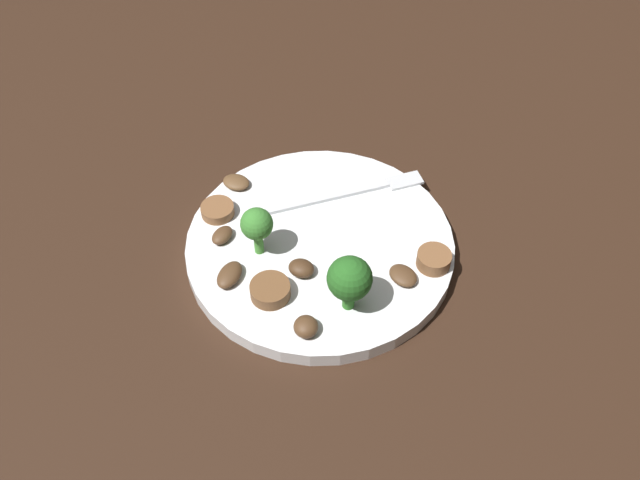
{
  "coord_description": "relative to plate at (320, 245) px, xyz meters",
  "views": [
    {
      "loc": [
        -0.05,
        -0.4,
        0.48
      ],
      "look_at": [
        0.0,
        0.0,
        0.02
      ],
      "focal_mm": 37.34,
      "sensor_mm": 36.0,
      "label": 1
    }
  ],
  "objects": [
    {
      "name": "sausage_slice_2",
      "position": [
        -0.09,
        0.05,
        0.01
      ],
      "size": [
        0.04,
        0.04,
        0.01
      ],
      "primitive_type": "cylinder",
      "rotation": [
        0.0,
        0.0,
        1.93
      ],
      "color": "brown",
      "rests_on": "plate"
    },
    {
      "name": "mushroom_4",
      "position": [
        -0.09,
        0.01,
        0.01
      ],
      "size": [
        0.03,
        0.03,
        0.01
      ],
      "primitive_type": "ellipsoid",
      "rotation": [
        0.0,
        0.0,
        4.06
      ],
      "color": "#4C331E",
      "rests_on": "plate"
    },
    {
      "name": "mushroom_3",
      "position": [
        -0.02,
        -0.04,
        0.01
      ],
      "size": [
        0.03,
        0.03,
        0.01
      ],
      "primitive_type": "ellipsoid",
      "rotation": [
        0.0,
        0.0,
        5.78
      ],
      "color": "#422B19",
      "rests_on": "plate"
    },
    {
      "name": "mushroom_2",
      "position": [
        0.07,
        -0.05,
        0.01
      ],
      "size": [
        0.03,
        0.03,
        0.01
      ],
      "primitive_type": "ellipsoid",
      "rotation": [
        0.0,
        0.0,
        5.27
      ],
      "color": "#4C331E",
      "rests_on": "plate"
    },
    {
      "name": "sausage_slice_0",
      "position": [
        0.1,
        -0.04,
        0.01
      ],
      "size": [
        0.04,
        0.04,
        0.01
      ],
      "primitive_type": "cylinder",
      "rotation": [
        0.0,
        0.0,
        1.78
      ],
      "color": "brown",
      "rests_on": "plate"
    },
    {
      "name": "ground_plane",
      "position": [
        0.0,
        0.0,
        -0.01
      ],
      "size": [
        1.4,
        1.4,
        0.0
      ],
      "primitive_type": "plane",
      "color": "black"
    },
    {
      "name": "mushroom_5",
      "position": [
        -0.02,
        -0.1,
        0.01
      ],
      "size": [
        0.02,
        0.02,
        0.01
      ],
      "primitive_type": "ellipsoid",
      "rotation": [
        0.0,
        0.0,
        3.09
      ],
      "color": "#4C331E",
      "rests_on": "plate"
    },
    {
      "name": "sausage_slice_1",
      "position": [
        -0.05,
        -0.06,
        0.01
      ],
      "size": [
        0.04,
        0.04,
        0.01
      ],
      "primitive_type": "cylinder",
      "rotation": [
        0.0,
        0.0,
        1.46
      ],
      "color": "brown",
      "rests_on": "plate"
    },
    {
      "name": "broccoli_floret_0",
      "position": [
        0.01,
        -0.08,
        0.04
      ],
      "size": [
        0.04,
        0.04,
        0.06
      ],
      "color": "#296420",
      "rests_on": "plate"
    },
    {
      "name": "mushroom_1",
      "position": [
        -0.07,
        0.08,
        0.01
      ],
      "size": [
        0.03,
        0.03,
        0.01
      ],
      "primitive_type": "ellipsoid",
      "rotation": [
        0.0,
        0.0,
        2.58
      ],
      "color": "brown",
      "rests_on": "plate"
    },
    {
      "name": "fork",
      "position": [
        0.04,
        0.06,
        0.01
      ],
      "size": [
        0.18,
        0.04,
        0.0
      ],
      "rotation": [
        0.0,
        0.0,
        0.18
      ],
      "color": "silver",
      "rests_on": "plate"
    },
    {
      "name": "broccoli_floret_1",
      "position": [
        -0.06,
        -0.01,
        0.04
      ],
      "size": [
        0.03,
        0.03,
        0.05
      ],
      "color": "#408630",
      "rests_on": "plate"
    },
    {
      "name": "plate",
      "position": [
        0.0,
        0.0,
        0.0
      ],
      "size": [
        0.25,
        0.25,
        0.02
      ],
      "primitive_type": "cylinder",
      "color": "white",
      "rests_on": "ground_plane"
    },
    {
      "name": "mushroom_0",
      "position": [
        -0.09,
        -0.03,
        0.01
      ],
      "size": [
        0.03,
        0.04,
        0.01
      ],
      "primitive_type": "ellipsoid",
      "rotation": [
        0.0,
        0.0,
        1.05
      ],
      "color": "#4C331E",
      "rests_on": "plate"
    }
  ]
}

